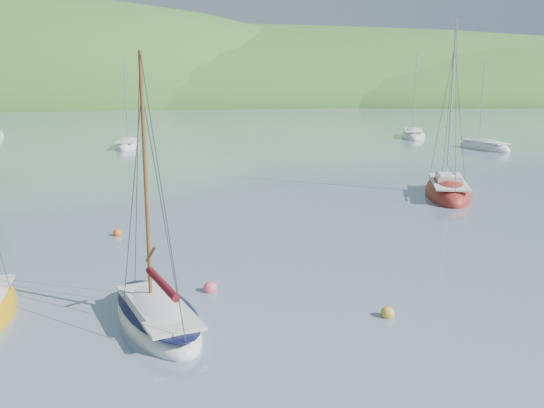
{
  "coord_description": "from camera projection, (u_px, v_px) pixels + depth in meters",
  "views": [
    {
      "loc": [
        -3.48,
        -17.65,
        7.46
      ],
      "look_at": [
        -0.18,
        8.0,
        1.92
      ],
      "focal_mm": 40.0,
      "sensor_mm": 36.0,
      "label": 1
    }
  ],
  "objects": [
    {
      "name": "shoreline_hills",
      "position": [
        173.0,
        99.0,
        185.13
      ],
      "size": [
        690.0,
        135.0,
        56.0
      ],
      "color": "#3E762D",
      "rests_on": "ground"
    },
    {
      "name": "distant_sloop_d",
      "position": [
        484.0,
        147.0,
        61.83
      ],
      "size": [
        4.15,
        7.23,
        9.76
      ],
      "rotation": [
        0.0,
        0.0,
        0.27
      ],
      "color": "silver",
      "rests_on": "ground"
    },
    {
      "name": "mooring_buoys",
      "position": [
        228.0,
        277.0,
        22.42
      ],
      "size": [
        10.05,
        11.56,
        0.48
      ],
      "color": "gold",
      "rests_on": "ground"
    },
    {
      "name": "distant_sloop_b",
      "position": [
        413.0,
        136.0,
        73.17
      ],
      "size": [
        5.03,
        8.26,
        11.11
      ],
      "rotation": [
        0.0,
        0.0,
        -0.32
      ],
      "color": "silver",
      "rests_on": "ground"
    },
    {
      "name": "sloop_red",
      "position": [
        448.0,
        192.0,
        38.0
      ],
      "size": [
        4.94,
        8.32,
        11.65
      ],
      "rotation": [
        0.0,
        0.0,
        -0.3
      ],
      "color": "#9B341C",
      "rests_on": "ground"
    },
    {
      "name": "distant_sloop_a",
      "position": [
        127.0,
        146.0,
        62.99
      ],
      "size": [
        2.44,
        6.7,
        9.51
      ],
      "rotation": [
        0.0,
        0.0,
        -0.01
      ],
      "color": "silver",
      "rests_on": "ground"
    },
    {
      "name": "daysailer_white",
      "position": [
        157.0,
        317.0,
        18.47
      ],
      "size": [
        3.82,
        6.06,
        8.74
      ],
      "rotation": [
        0.0,
        0.0,
        0.33
      ],
      "color": "silver",
      "rests_on": "ground"
    },
    {
      "name": "ground",
      "position": [
        310.0,
        316.0,
        19.11
      ],
      "size": [
        700.0,
        700.0,
        0.0
      ],
      "primitive_type": "plane",
      "color": "slate",
      "rests_on": "ground"
    }
  ]
}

